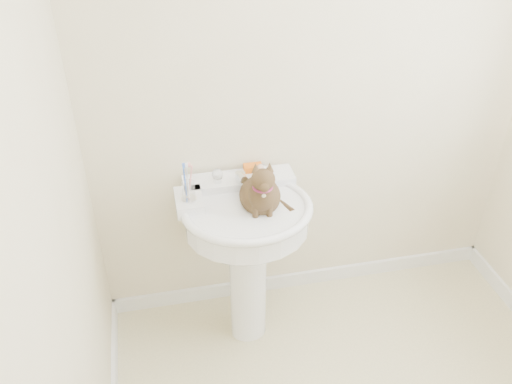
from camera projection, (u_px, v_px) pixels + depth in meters
wall_back at (316, 85)px, 2.53m from camera, size 2.20×0.00×2.50m
wall_left at (44, 278)px, 1.44m from camera, size 0.00×2.20×2.50m
baseboard_back at (304, 278)px, 3.19m from camera, size 2.20×0.02×0.09m
pedestal_sink at (247, 232)px, 2.54m from camera, size 0.62×0.61×0.85m
faucet at (240, 174)px, 2.54m from camera, size 0.28×0.12×0.14m
soap_bar at (253, 168)px, 2.64m from camera, size 0.09×0.06×0.03m
toothbrush_cup at (188, 190)px, 2.42m from camera, size 0.07×0.07×0.19m
cat at (261, 194)px, 2.42m from camera, size 0.21×0.26×0.38m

